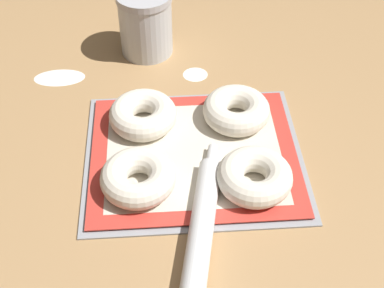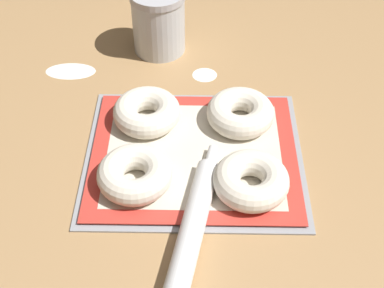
{
  "view_description": "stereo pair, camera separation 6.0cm",
  "coord_description": "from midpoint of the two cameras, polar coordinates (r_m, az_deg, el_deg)",
  "views": [
    {
      "loc": [
        -0.05,
        -0.71,
        0.77
      ],
      "look_at": [
        -0.0,
        0.01,
        0.04
      ],
      "focal_mm": 50.0,
      "sensor_mm": 36.0,
      "label": 1
    },
    {
      "loc": [
        0.01,
        -0.71,
        0.77
      ],
      "look_at": [
        -0.0,
        0.01,
        0.04
      ],
      "focal_mm": 50.0,
      "sensor_mm": 36.0,
      "label": 2
    }
  ],
  "objects": [
    {
      "name": "bagel_back_right",
      "position": [
        1.1,
        6.74,
        3.29
      ],
      "size": [
        0.14,
        0.14,
        0.05
      ],
      "color": "silver",
      "rests_on": "baking_mat"
    },
    {
      "name": "bagel_front_right",
      "position": [
        0.97,
        8.08,
        -3.92
      ],
      "size": [
        0.14,
        0.14,
        0.05
      ],
      "color": "silver",
      "rests_on": "baking_mat"
    },
    {
      "name": "bagel_back_left",
      "position": [
        1.1,
        -3.28,
        3.38
      ],
      "size": [
        0.14,
        0.14,
        0.05
      ],
      "color": "silver",
      "rests_on": "baking_mat"
    },
    {
      "name": "bagel_front_left",
      "position": [
        0.98,
        -4.4,
        -3.28
      ],
      "size": [
        0.14,
        0.14,
        0.05
      ],
      "color": "silver",
      "rests_on": "baking_mat"
    },
    {
      "name": "baking_mat",
      "position": [
        1.05,
        1.64,
        -1.08
      ],
      "size": [
        0.4,
        0.34,
        0.0
      ],
      "color": "red",
      "rests_on": "baking_tray"
    },
    {
      "name": "rolling_pin",
      "position": [
        0.89,
        1.28,
        -11.75
      ],
      "size": [
        0.12,
        0.49,
        0.04
      ],
      "color": "silver",
      "rests_on": "ground_plane"
    },
    {
      "name": "flour_canister",
      "position": [
        1.29,
        -2.22,
        12.94
      ],
      "size": [
        0.13,
        0.13,
        0.15
      ],
      "color": "silver",
      "rests_on": "ground_plane"
    },
    {
      "name": "flour_patch_far",
      "position": [
        1.28,
        -11.52,
        7.63
      ],
      "size": [
        0.12,
        0.06,
        0.0
      ],
      "color": "white",
      "rests_on": "ground_plane"
    },
    {
      "name": "ground_plane",
      "position": [
        1.04,
        1.84,
        -2.02
      ],
      "size": [
        2.8,
        2.8,
        0.0
      ],
      "primitive_type": "plane",
      "color": "#A87F51"
    },
    {
      "name": "flour_patch_near",
      "position": [
        1.25,
        2.74,
        7.38
      ],
      "size": [
        0.06,
        0.05,
        0.0
      ],
      "color": "white",
      "rests_on": "ground_plane"
    },
    {
      "name": "baking_tray",
      "position": [
        1.05,
        1.63,
        -1.28
      ],
      "size": [
        0.43,
        0.37,
        0.01
      ],
      "color": "#93969B",
      "rests_on": "ground_plane"
    }
  ]
}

